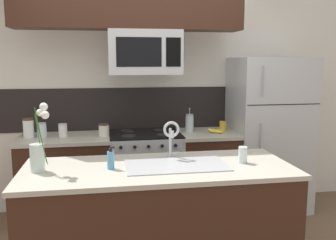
# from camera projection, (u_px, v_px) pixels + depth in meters

# --- Properties ---
(rear_partition) EXTENTS (5.20, 0.10, 2.60)m
(rear_partition) POSITION_uv_depth(u_px,v_px,m) (167.00, 95.00, 4.38)
(rear_partition) COLOR silver
(rear_partition) RESTS_ON ground
(splash_band) EXTENTS (3.22, 0.01, 0.48)m
(splash_band) POSITION_uv_depth(u_px,v_px,m) (142.00, 108.00, 4.30)
(splash_band) COLOR black
(splash_band) RESTS_ON rear_partition
(back_counter_left) EXTENTS (0.95, 0.65, 0.91)m
(back_counter_left) POSITION_uv_depth(u_px,v_px,m) (66.00, 179.00, 3.96)
(back_counter_left) COLOR #381E14
(back_counter_left) RESTS_ON ground
(back_counter_right) EXTENTS (0.65, 0.65, 0.91)m
(back_counter_right) POSITION_uv_depth(u_px,v_px,m) (206.00, 172.00, 4.21)
(back_counter_right) COLOR #381E14
(back_counter_right) RESTS_ON ground
(stove_range) EXTENTS (0.76, 0.64, 0.93)m
(stove_range) POSITION_uv_depth(u_px,v_px,m) (145.00, 174.00, 4.09)
(stove_range) COLOR #B7BABF
(stove_range) RESTS_ON ground
(microwave) EXTENTS (0.74, 0.40, 0.45)m
(microwave) POSITION_uv_depth(u_px,v_px,m) (144.00, 52.00, 3.87)
(microwave) COLOR #B7BABF
(refrigerator) EXTENTS (0.84, 0.74, 1.73)m
(refrigerator) POSITION_uv_depth(u_px,v_px,m) (268.00, 134.00, 4.29)
(refrigerator) COLOR #B7BABF
(refrigerator) RESTS_ON ground
(storage_jar_tall) EXTENTS (0.11, 0.11, 0.20)m
(storage_jar_tall) POSITION_uv_depth(u_px,v_px,m) (29.00, 128.00, 3.85)
(storage_jar_tall) COLOR silver
(storage_jar_tall) RESTS_ON back_counter_left
(storage_jar_medium) EXTENTS (0.10, 0.10, 0.15)m
(storage_jar_medium) POSITION_uv_depth(u_px,v_px,m) (42.00, 130.00, 3.86)
(storage_jar_medium) COLOR silver
(storage_jar_medium) RESTS_ON back_counter_left
(storage_jar_short) EXTENTS (0.09, 0.09, 0.14)m
(storage_jar_short) POSITION_uv_depth(u_px,v_px,m) (63.00, 130.00, 3.88)
(storage_jar_short) COLOR silver
(storage_jar_short) RESTS_ON back_counter_left
(storage_jar_squat) EXTENTS (0.11, 0.11, 0.13)m
(storage_jar_squat) POSITION_uv_depth(u_px,v_px,m) (104.00, 130.00, 3.92)
(storage_jar_squat) COLOR silver
(storage_jar_squat) RESTS_ON back_counter_left
(banana_bunch) EXTENTS (0.19, 0.15, 0.08)m
(banana_bunch) POSITION_uv_depth(u_px,v_px,m) (216.00, 131.00, 4.09)
(banana_bunch) COLOR yellow
(banana_bunch) RESTS_ON back_counter_right
(french_press) EXTENTS (0.09, 0.09, 0.27)m
(french_press) POSITION_uv_depth(u_px,v_px,m) (189.00, 123.00, 4.15)
(french_press) COLOR silver
(french_press) RESTS_ON back_counter_right
(coffee_tin) EXTENTS (0.08, 0.08, 0.11)m
(coffee_tin) POSITION_uv_depth(u_px,v_px,m) (223.00, 126.00, 4.21)
(coffee_tin) COLOR gold
(coffee_tin) RESTS_ON back_counter_right
(island_counter) EXTENTS (2.01, 0.82, 0.91)m
(island_counter) POSITION_uv_depth(u_px,v_px,m) (159.00, 223.00, 2.87)
(island_counter) COLOR #381E14
(island_counter) RESTS_ON ground
(kitchen_sink) EXTENTS (0.76, 0.44, 0.16)m
(kitchen_sink) POSITION_uv_depth(u_px,v_px,m) (176.00, 174.00, 2.83)
(kitchen_sink) COLOR #ADAFB5
(kitchen_sink) RESTS_ON island_counter
(sink_faucet) EXTENTS (0.14, 0.14, 0.31)m
(sink_faucet) POSITION_uv_depth(u_px,v_px,m) (171.00, 134.00, 3.00)
(sink_faucet) COLOR #B7BABF
(sink_faucet) RESTS_ON island_counter
(dish_soap_bottle) EXTENTS (0.06, 0.05, 0.16)m
(dish_soap_bottle) POSITION_uv_depth(u_px,v_px,m) (111.00, 160.00, 2.73)
(dish_soap_bottle) COLOR #4C93C6
(dish_soap_bottle) RESTS_ON island_counter
(drinking_glass) EXTENTS (0.07, 0.07, 0.13)m
(drinking_glass) POSITION_uv_depth(u_px,v_px,m) (243.00, 155.00, 2.89)
(drinking_glass) COLOR silver
(drinking_glass) RESTS_ON island_counter
(flower_vase) EXTENTS (0.16, 0.14, 0.49)m
(flower_vase) POSITION_uv_depth(u_px,v_px,m) (38.00, 151.00, 2.65)
(flower_vase) COLOR silver
(flower_vase) RESTS_ON island_counter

